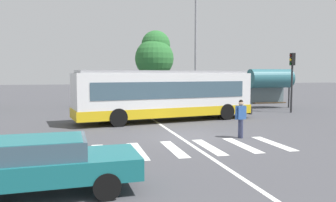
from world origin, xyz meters
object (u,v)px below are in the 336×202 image
(parked_car_silver, at_px, (182,97))
(bus_stop_shelter, at_px, (270,79))
(foreground_sedan, at_px, (42,162))
(parked_car_teal, at_px, (153,97))
(city_transit_bus, at_px, (165,95))
(background_tree_right, at_px, (155,55))
(parked_car_charcoal, at_px, (90,98))
(pedestrian_crossing_street, at_px, (241,116))
(twin_arm_street_lamp, at_px, (196,33))
(traffic_light_far_corner, at_px, (292,73))
(parked_car_blue, at_px, (122,98))

(parked_car_silver, height_order, bus_stop_shelter, bus_stop_shelter)
(foreground_sedan, bearing_deg, parked_car_teal, 71.72)
(city_transit_bus, xyz_separation_m, background_tree_right, (2.69, 15.91, 3.35))
(foreground_sedan, bearing_deg, parked_car_charcoal, 86.03)
(pedestrian_crossing_street, xyz_separation_m, parked_car_charcoal, (-6.25, 16.31, -0.20))
(city_transit_bus, bearing_deg, twin_arm_street_lamp, 58.26)
(foreground_sedan, distance_m, twin_arm_street_lamp, 21.82)
(parked_car_silver, bearing_deg, pedestrian_crossing_street, -97.09)
(city_transit_bus, xyz_separation_m, pedestrian_crossing_street, (1.96, -6.27, -0.62))
(traffic_light_far_corner, relative_size, background_tree_right, 0.58)
(parked_car_charcoal, height_order, traffic_light_far_corner, traffic_light_far_corner)
(parked_car_teal, xyz_separation_m, background_tree_right, (1.56, 6.54, 4.17))
(parked_car_blue, bearing_deg, parked_car_teal, -12.65)
(pedestrian_crossing_street, xyz_separation_m, background_tree_right, (0.73, 22.18, 3.97))
(traffic_light_far_corner, bearing_deg, city_transit_bus, -169.30)
(pedestrian_crossing_street, bearing_deg, bus_stop_shelter, 54.15)
(twin_arm_street_lamp, distance_m, background_tree_right, 9.17)
(foreground_sedan, xyz_separation_m, bus_stop_shelter, (16.03, 16.76, 1.65))
(parked_car_blue, relative_size, parked_car_teal, 1.01)
(foreground_sedan, xyz_separation_m, parked_car_blue, (4.27, 21.54, 0.00))
(foreground_sedan, relative_size, parked_car_silver, 1.00)
(city_transit_bus, xyz_separation_m, parked_car_charcoal, (-4.29, 10.04, -0.82))
(pedestrian_crossing_street, relative_size, traffic_light_far_corner, 0.39)
(city_transit_bus, distance_m, pedestrian_crossing_street, 6.60)
(pedestrian_crossing_street, bearing_deg, traffic_light_far_corner, 45.26)
(pedestrian_crossing_street, distance_m, parked_car_silver, 15.94)
(city_transit_bus, relative_size, parked_car_teal, 2.46)
(pedestrian_crossing_street, xyz_separation_m, parked_car_silver, (1.97, 15.82, -0.20))
(parked_car_teal, relative_size, parked_car_silver, 1.01)
(twin_arm_street_lamp, bearing_deg, parked_car_silver, 98.71)
(city_transit_bus, distance_m, parked_car_blue, 10.11)
(parked_car_blue, bearing_deg, parked_car_charcoal, 178.38)
(parked_car_blue, relative_size, twin_arm_street_lamp, 0.45)
(parked_car_silver, relative_size, background_tree_right, 0.60)
(parked_car_silver, distance_m, bus_stop_shelter, 7.85)
(parked_car_charcoal, relative_size, parked_car_silver, 1.00)
(parked_car_charcoal, bearing_deg, city_transit_bus, -66.86)
(pedestrian_crossing_street, xyz_separation_m, bus_stop_shelter, (8.28, 11.46, 1.45))
(traffic_light_far_corner, distance_m, background_tree_right, 15.95)
(parked_car_teal, height_order, twin_arm_street_lamp, twin_arm_street_lamp)
(parked_car_charcoal, distance_m, parked_car_blue, 2.77)
(city_transit_bus, bearing_deg, traffic_light_far_corner, 10.70)
(foreground_sedan, relative_size, parked_car_charcoal, 1.00)
(parked_car_blue, bearing_deg, city_transit_bus, -81.29)
(bus_stop_shelter, xyz_separation_m, background_tree_right, (-7.54, 10.72, 2.52))
(pedestrian_crossing_street, distance_m, parked_car_blue, 16.61)
(bus_stop_shelter, distance_m, twin_arm_street_lamp, 7.25)
(city_transit_bus, relative_size, twin_arm_street_lamp, 1.11)
(parked_car_blue, distance_m, parked_car_silver, 5.46)
(pedestrian_crossing_street, distance_m, parked_car_teal, 15.66)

